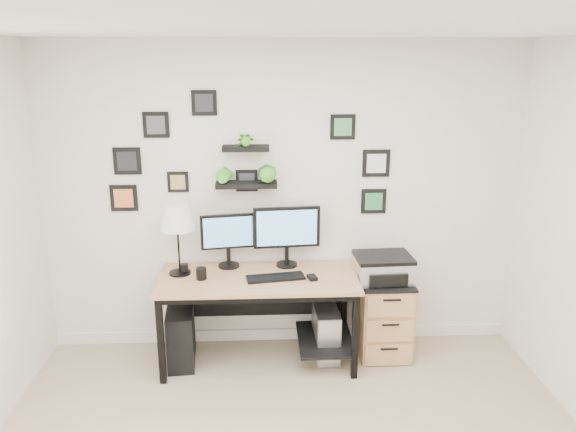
{
  "coord_description": "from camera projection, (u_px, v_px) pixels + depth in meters",
  "views": [
    {
      "loc": [
        -0.18,
        -2.57,
        2.48
      ],
      "look_at": [
        0.04,
        1.83,
        1.2
      ],
      "focal_mm": 35.0,
      "sensor_mm": 36.0,
      "label": 1
    }
  ],
  "objects": [
    {
      "name": "mug",
      "position": [
        201.0,
        274.0,
        4.45
      ],
      "size": [
        0.08,
        0.08,
        0.09
      ],
      "primitive_type": "cylinder",
      "color": "black",
      "rests_on": "desk"
    },
    {
      "name": "mouse",
      "position": [
        312.0,
        278.0,
        4.46
      ],
      "size": [
        0.09,
        0.11,
        0.03
      ],
      "primitive_type": "cube",
      "rotation": [
        0.0,
        0.0,
        0.26
      ],
      "color": "black",
      "rests_on": "desk"
    },
    {
      "name": "monitor_right",
      "position": [
        287.0,
        231.0,
        4.66
      ],
      "size": [
        0.56,
        0.19,
        0.52
      ],
      "color": "black",
      "rests_on": "desk"
    },
    {
      "name": "pen_cup",
      "position": [
        185.0,
        269.0,
        4.57
      ],
      "size": [
        0.06,
        0.06,
        0.08
      ],
      "primitive_type": "cylinder",
      "color": "black",
      "rests_on": "desk"
    },
    {
      "name": "desk",
      "position": [
        263.0,
        289.0,
        4.58
      ],
      "size": [
        1.6,
        0.7,
        0.75
      ],
      "color": "tan",
      "rests_on": "ground"
    },
    {
      "name": "keyboard",
      "position": [
        275.0,
        277.0,
        4.47
      ],
      "size": [
        0.48,
        0.22,
        0.02
      ],
      "primitive_type": "cube",
      "rotation": [
        0.0,
        0.0,
        0.16
      ],
      "color": "black",
      "rests_on": "desk"
    },
    {
      "name": "room",
      "position": [
        283.0,
        334.0,
        5.05
      ],
      "size": [
        4.0,
        4.0,
        4.0
      ],
      "color": "tan",
      "rests_on": "ground"
    },
    {
      "name": "wall_decor",
      "position": [
        245.0,
        161.0,
        4.54
      ],
      "size": [
        2.32,
        0.18,
        1.03
      ],
      "color": "black",
      "rests_on": "ground"
    },
    {
      "name": "printer",
      "position": [
        383.0,
        268.0,
        4.64
      ],
      "size": [
        0.48,
        0.4,
        0.21
      ],
      "color": "silver",
      "rests_on": "file_cabinet"
    },
    {
      "name": "table_lamp",
      "position": [
        177.0,
        219.0,
        4.45
      ],
      "size": [
        0.28,
        0.28,
        0.58
      ],
      "color": "black",
      "rests_on": "desk"
    },
    {
      "name": "file_cabinet",
      "position": [
        383.0,
        316.0,
        4.76
      ],
      "size": [
        0.43,
        0.53,
        0.67
      ],
      "color": "tan",
      "rests_on": "ground"
    },
    {
      "name": "pc_tower_grey",
      "position": [
        326.0,
        332.0,
        4.73
      ],
      "size": [
        0.2,
        0.44,
        0.43
      ],
      "color": "gray",
      "rests_on": "ground"
    },
    {
      "name": "monitor_left",
      "position": [
        228.0,
        237.0,
        4.65
      ],
      "size": [
        0.45,
        0.2,
        0.46
      ],
      "color": "black",
      "rests_on": "desk"
    },
    {
      "name": "pc_tower_black",
      "position": [
        181.0,
        335.0,
        4.64
      ],
      "size": [
        0.25,
        0.49,
        0.48
      ],
      "primitive_type": "cube",
      "rotation": [
        0.0,
        0.0,
        0.09
      ],
      "color": "black",
      "rests_on": "ground"
    }
  ]
}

